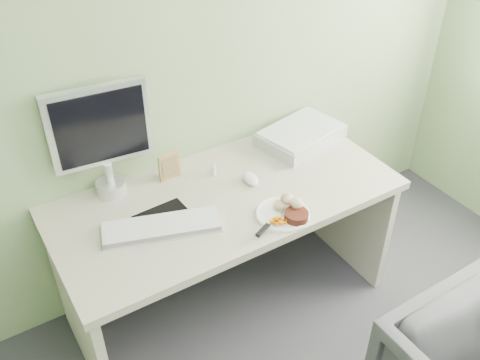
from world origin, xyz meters
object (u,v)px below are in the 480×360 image
scanner (301,136)px  monitor (101,135)px  desk (227,225)px  plate (283,214)px

scanner → monitor: bearing=160.8°
scanner → monitor: (-1.01, 0.12, 0.26)m
scanner → monitor: monitor is taller
desk → monitor: (-0.44, 0.31, 0.48)m
plate → monitor: (-0.58, 0.57, 0.29)m
plate → monitor: 0.86m
scanner → desk: bearing=-173.7°
desk → plate: plate is taller
desk → plate: 0.35m
plate → scanner: size_ratio=0.56×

